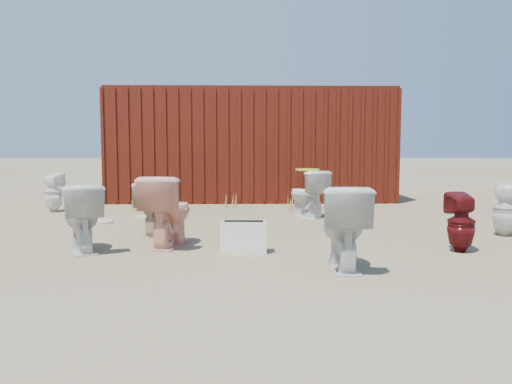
{
  "coord_description": "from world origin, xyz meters",
  "views": [
    {
      "loc": [
        -0.17,
        -6.14,
        1.15
      ],
      "look_at": [
        0.0,
        0.6,
        0.55
      ],
      "focal_mm": 35.0,
      "sensor_mm": 36.0,
      "label": 1
    }
  ],
  "objects_px": {
    "toilet_front_pink": "(168,211)",
    "loose_tank": "(244,237)",
    "toilet_front_maroon": "(461,222)",
    "toilet_back_beige_left": "(168,194)",
    "toilet_front_a": "(82,218)",
    "shipping_container": "(251,146)",
    "toilet_back_yellowlid": "(307,194)",
    "toilet_back_beige_right": "(154,208)",
    "toilet_back_e": "(506,209)",
    "toilet_back_a": "(53,192)",
    "toilet_front_c": "(344,227)"
  },
  "relations": [
    {
      "from": "toilet_front_pink",
      "to": "loose_tank",
      "type": "height_order",
      "value": "toilet_front_pink"
    },
    {
      "from": "toilet_front_maroon",
      "to": "toilet_back_beige_left",
      "type": "distance_m",
      "value": 5.11
    },
    {
      "from": "toilet_front_a",
      "to": "shipping_container",
      "type": "bearing_deg",
      "value": -131.96
    },
    {
      "from": "toilet_back_yellowlid",
      "to": "toilet_front_pink",
      "type": "bearing_deg",
      "value": 23.1
    },
    {
      "from": "toilet_front_maroon",
      "to": "toilet_back_beige_left",
      "type": "bearing_deg",
      "value": -46.58
    },
    {
      "from": "toilet_back_yellowlid",
      "to": "toilet_back_beige_right",
      "type": "bearing_deg",
      "value": 8.0
    },
    {
      "from": "toilet_back_e",
      "to": "toilet_back_beige_right",
      "type": "bearing_deg",
      "value": 38.01
    },
    {
      "from": "toilet_front_a",
      "to": "toilet_back_a",
      "type": "height_order",
      "value": "toilet_front_a"
    },
    {
      "from": "toilet_front_c",
      "to": "toilet_back_beige_left",
      "type": "distance_m",
      "value": 4.8
    },
    {
      "from": "toilet_back_a",
      "to": "toilet_front_pink",
      "type": "bearing_deg",
      "value": 148.07
    },
    {
      "from": "toilet_front_c",
      "to": "toilet_back_yellowlid",
      "type": "xyz_separation_m",
      "value": [
        0.1,
        3.5,
        -0.01
      ]
    },
    {
      "from": "toilet_back_beige_right",
      "to": "toilet_back_e",
      "type": "height_order",
      "value": "toilet_back_beige_right"
    },
    {
      "from": "toilet_back_yellowlid",
      "to": "toilet_back_e",
      "type": "bearing_deg",
      "value": 115.26
    },
    {
      "from": "toilet_back_beige_left",
      "to": "loose_tank",
      "type": "relative_size",
      "value": 1.29
    },
    {
      "from": "toilet_back_beige_right",
      "to": "toilet_back_yellowlid",
      "type": "xyz_separation_m",
      "value": [
        2.24,
        1.61,
        0.03
      ]
    },
    {
      "from": "toilet_front_pink",
      "to": "toilet_back_a",
      "type": "bearing_deg",
      "value": -40.55
    },
    {
      "from": "toilet_front_pink",
      "to": "toilet_back_yellowlid",
      "type": "relative_size",
      "value": 1.07
    },
    {
      "from": "toilet_front_pink",
      "to": "toilet_back_beige_left",
      "type": "relative_size",
      "value": 1.29
    },
    {
      "from": "toilet_back_beige_left",
      "to": "toilet_back_yellowlid",
      "type": "height_order",
      "value": "toilet_back_yellowlid"
    },
    {
      "from": "shipping_container",
      "to": "loose_tank",
      "type": "xyz_separation_m",
      "value": [
        -0.17,
        -5.94,
        -1.02
      ]
    },
    {
      "from": "toilet_back_beige_left",
      "to": "toilet_front_a",
      "type": "bearing_deg",
      "value": 81.98
    },
    {
      "from": "toilet_front_c",
      "to": "toilet_back_a",
      "type": "height_order",
      "value": "toilet_front_c"
    },
    {
      "from": "shipping_container",
      "to": "toilet_back_yellowlid",
      "type": "distance_m",
      "value": 3.4
    },
    {
      "from": "toilet_front_pink",
      "to": "loose_tank",
      "type": "distance_m",
      "value": 0.99
    },
    {
      "from": "toilet_back_beige_right",
      "to": "loose_tank",
      "type": "height_order",
      "value": "toilet_back_beige_right"
    },
    {
      "from": "toilet_front_maroon",
      "to": "toilet_front_a",
      "type": "bearing_deg",
      "value": -5.75
    },
    {
      "from": "toilet_front_pink",
      "to": "toilet_front_c",
      "type": "relative_size",
      "value": 1.04
    },
    {
      "from": "toilet_front_maroon",
      "to": "toilet_back_yellowlid",
      "type": "relative_size",
      "value": 0.85
    },
    {
      "from": "toilet_front_maroon",
      "to": "toilet_back_e",
      "type": "relative_size",
      "value": 0.93
    },
    {
      "from": "toilet_front_maroon",
      "to": "loose_tank",
      "type": "height_order",
      "value": "toilet_front_maroon"
    },
    {
      "from": "toilet_front_maroon",
      "to": "toilet_back_yellowlid",
      "type": "distance_m",
      "value": 3.09
    },
    {
      "from": "toilet_back_beige_right",
      "to": "loose_tank",
      "type": "distance_m",
      "value": 1.66
    },
    {
      "from": "toilet_front_a",
      "to": "toilet_back_yellowlid",
      "type": "bearing_deg",
      "value": -160.56
    },
    {
      "from": "shipping_container",
      "to": "toilet_back_beige_right",
      "type": "bearing_deg",
      "value": -105.77
    },
    {
      "from": "toilet_front_pink",
      "to": "toilet_back_beige_left",
      "type": "distance_m",
      "value": 3.11
    },
    {
      "from": "toilet_back_a",
      "to": "toilet_back_beige_right",
      "type": "xyz_separation_m",
      "value": [
        2.24,
        -2.47,
        0.0
      ]
    },
    {
      "from": "toilet_front_a",
      "to": "toilet_back_e",
      "type": "bearing_deg",
      "value": 165.89
    },
    {
      "from": "toilet_back_a",
      "to": "toilet_front_c",
      "type": "bearing_deg",
      "value": 154.9
    },
    {
      "from": "toilet_back_yellowlid",
      "to": "shipping_container",
      "type": "bearing_deg",
      "value": -102.34
    },
    {
      "from": "toilet_front_pink",
      "to": "toilet_front_maroon",
      "type": "bearing_deg",
      "value": -175.78
    },
    {
      "from": "toilet_front_a",
      "to": "toilet_back_yellowlid",
      "type": "xyz_separation_m",
      "value": [
        2.84,
        2.63,
        0.01
      ]
    },
    {
      "from": "toilet_front_pink",
      "to": "toilet_back_yellowlid",
      "type": "height_order",
      "value": "toilet_front_pink"
    },
    {
      "from": "shipping_container",
      "to": "toilet_front_maroon",
      "type": "xyz_separation_m",
      "value": [
        2.23,
        -5.96,
        -0.87
      ]
    },
    {
      "from": "toilet_front_a",
      "to": "toilet_back_beige_left",
      "type": "height_order",
      "value": "toilet_front_a"
    },
    {
      "from": "toilet_front_c",
      "to": "toilet_back_beige_right",
      "type": "relative_size",
      "value": 1.12
    },
    {
      "from": "toilet_front_a",
      "to": "toilet_back_beige_left",
      "type": "distance_m",
      "value": 3.36
    },
    {
      "from": "shipping_container",
      "to": "toilet_front_a",
      "type": "xyz_separation_m",
      "value": [
        -1.96,
        -5.82,
        -0.82
      ]
    },
    {
      "from": "toilet_front_a",
      "to": "toilet_front_c",
      "type": "bearing_deg",
      "value": 138.97
    },
    {
      "from": "toilet_back_a",
      "to": "toilet_back_e",
      "type": "height_order",
      "value": "toilet_back_e"
    },
    {
      "from": "toilet_back_beige_right",
      "to": "toilet_front_c",
      "type": "bearing_deg",
      "value": 140.22
    }
  ]
}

